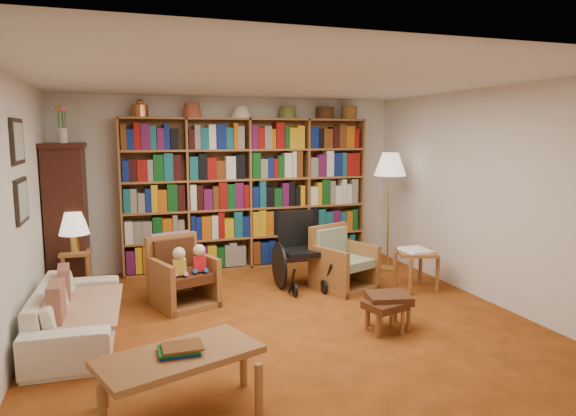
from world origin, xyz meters
name	(u,v)px	position (x,y,z in m)	size (l,w,h in m)	color
floor	(284,320)	(0.00, 0.00, 0.00)	(5.00, 5.00, 0.00)	#9E4518
ceiling	(284,80)	(0.00, 0.00, 2.50)	(5.00, 5.00, 0.00)	silver
wall_back	(233,183)	(0.00, 2.50, 1.25)	(5.00, 5.00, 0.00)	silver
wall_front	(416,260)	(0.00, -2.50, 1.25)	(5.00, 5.00, 0.00)	silver
wall_left	(14,216)	(-2.50, 0.00, 1.25)	(5.00, 5.00, 0.00)	silver
wall_right	(485,195)	(2.50, 0.00, 1.25)	(5.00, 5.00, 0.00)	silver
bookshelf	(249,189)	(0.20, 2.33, 1.17)	(3.60, 0.30, 2.42)	olive
curio_cabinet	(67,215)	(-2.25, 2.00, 0.95)	(0.50, 0.95, 2.40)	#38170F
framed_pictures	(20,171)	(-2.48, 0.30, 1.62)	(0.03, 0.52, 0.97)	black
sofa	(77,312)	(-2.05, 0.15, 0.27)	(0.71, 1.82, 0.53)	silver
sofa_throw	(82,308)	(-2.00, 0.15, 0.30)	(0.71, 1.32, 0.04)	beige
cushion_left	(64,285)	(-2.18, 0.50, 0.45)	(0.11, 0.35, 0.35)	maroon
cushion_right	(57,307)	(-2.18, -0.20, 0.45)	(0.12, 0.37, 0.37)	maroon
side_table_lamp	(76,265)	(-2.15, 1.58, 0.40)	(0.36, 0.36, 0.56)	olive
table_lamp	(74,224)	(-2.15, 1.58, 0.89)	(0.36, 0.36, 0.49)	gold
armchair_leather	(183,276)	(-0.95, 0.90, 0.34)	(0.85, 0.85, 0.81)	olive
armchair_sage	(342,264)	(1.07, 0.91, 0.31)	(0.88, 0.88, 0.80)	olive
wheelchair	(299,253)	(0.56, 1.12, 0.45)	(0.56, 0.78, 0.98)	black
floor_lamp	(390,169)	(2.08, 1.52, 1.47)	(0.45, 0.45, 1.71)	gold
side_table_papers	(416,257)	(1.94, 0.54, 0.42)	(0.59, 0.59, 0.53)	olive
footstool_a	(385,308)	(0.85, -0.63, 0.26)	(0.44, 0.40, 0.31)	#441E12
footstool_b	(389,300)	(0.94, -0.54, 0.30)	(0.49, 0.44, 0.36)	#441E12
coffee_table	(179,360)	(-1.25, -1.50, 0.39)	(1.24, 0.91, 0.49)	olive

